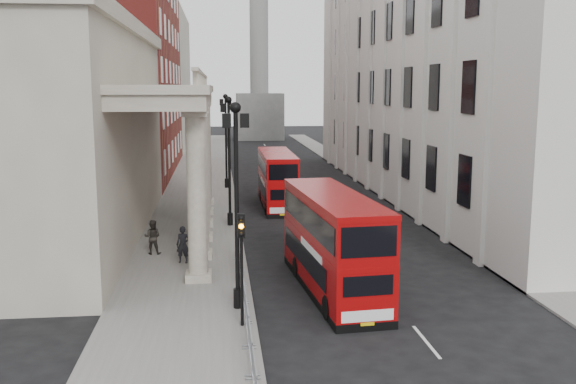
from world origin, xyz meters
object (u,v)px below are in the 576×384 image
object	(u,v)px
bus_far	(277,178)
pedestrian_a	(183,245)
pedestrian_c	(196,218)
lamp_post_south	(236,192)
lamp_post_mid	(229,152)
monument_column	(259,47)
bus_near	(333,241)
traffic_light	(241,249)
lamp_post_north	(226,134)
pedestrian_b	(153,237)

from	to	relation	value
bus_far	pedestrian_a	xyz separation A→B (m)	(-6.28, -15.88, -1.10)
pedestrian_a	pedestrian_c	distance (m)	6.54
lamp_post_south	lamp_post_mid	xyz separation A→B (m)	(0.00, 16.00, 0.00)
monument_column	pedestrian_a	size ratio (longest dim) A/B	28.70
bus_near	bus_far	size ratio (longest dim) A/B	1.08
traffic_light	lamp_post_north	bearing A→B (deg)	90.17
bus_near	bus_far	world-z (taller)	bus_near
lamp_post_south	pedestrian_a	size ratio (longest dim) A/B	4.41
lamp_post_south	pedestrian_a	xyz separation A→B (m)	(-2.56, 7.11, -3.85)
lamp_post_south	pedestrian_b	xyz separation A→B (m)	(-4.29, 9.07, -3.86)
pedestrian_a	pedestrian_b	size ratio (longest dim) A/B	1.01
bus_near	bus_far	xyz separation A→B (m)	(-0.56, 20.82, -0.13)
pedestrian_c	traffic_light	bearing A→B (deg)	-94.12
lamp_post_mid	pedestrian_a	size ratio (longest dim) A/B	4.41
lamp_post_south	lamp_post_north	xyz separation A→B (m)	(0.00, 32.00, 0.00)
traffic_light	monument_column	bearing A→B (deg)	85.87
bus_near	pedestrian_a	xyz separation A→B (m)	(-6.84, 4.94, -1.23)
bus_near	pedestrian_a	world-z (taller)	bus_near
pedestrian_b	pedestrian_a	bearing A→B (deg)	139.70
lamp_post_north	traffic_light	size ratio (longest dim) A/B	1.93
bus_near	lamp_post_mid	bearing A→B (deg)	102.27
bus_far	pedestrian_c	bearing A→B (deg)	-121.92
monument_column	lamp_post_south	size ratio (longest dim) A/B	6.51
traffic_light	pedestrian_a	xyz separation A→B (m)	(-2.66, 9.13, -2.04)
monument_column	pedestrian_b	xyz separation A→B (m)	(-10.89, -78.93, -14.93)
monument_column	pedestrian_b	distance (m)	81.06
monument_column	traffic_light	bearing A→B (deg)	-94.13
lamp_post_south	traffic_light	size ratio (longest dim) A/B	1.93
pedestrian_a	lamp_post_south	bearing A→B (deg)	-59.17
bus_far	pedestrian_c	xyz separation A→B (m)	(-5.83, -9.36, -1.08)
lamp_post_north	pedestrian_b	xyz separation A→B (m)	(-4.29, -22.93, -3.86)
lamp_post_north	pedestrian_a	size ratio (longest dim) A/B	4.41
monument_column	lamp_post_mid	xyz separation A→B (m)	(-6.60, -72.00, -11.07)
traffic_light	pedestrian_c	size ratio (longest dim) A/B	2.23
lamp_post_north	monument_column	bearing A→B (deg)	83.28
lamp_post_south	lamp_post_mid	world-z (taller)	same
lamp_post_south	bus_near	size ratio (longest dim) A/B	0.81
lamp_post_north	pedestrian_c	xyz separation A→B (m)	(-2.11, -18.37, -3.83)
lamp_post_north	lamp_post_mid	bearing A→B (deg)	-90.00
bus_far	pedestrian_b	size ratio (longest dim) A/B	5.15
monument_column	bus_far	bearing A→B (deg)	-92.54
bus_far	pedestrian_a	distance (m)	17.11
lamp_post_north	bus_far	size ratio (longest dim) A/B	0.87
lamp_post_mid	bus_far	world-z (taller)	lamp_post_mid
pedestrian_b	lamp_post_south	bearing A→B (deg)	123.71
monument_column	lamp_post_south	world-z (taller)	monument_column
lamp_post_north	pedestrian_c	bearing A→B (deg)	-96.55
pedestrian_b	bus_near	bearing A→B (deg)	149.54
lamp_post_north	lamp_post_south	bearing A→B (deg)	-90.00
pedestrian_c	monument_column	bearing A→B (deg)	71.16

